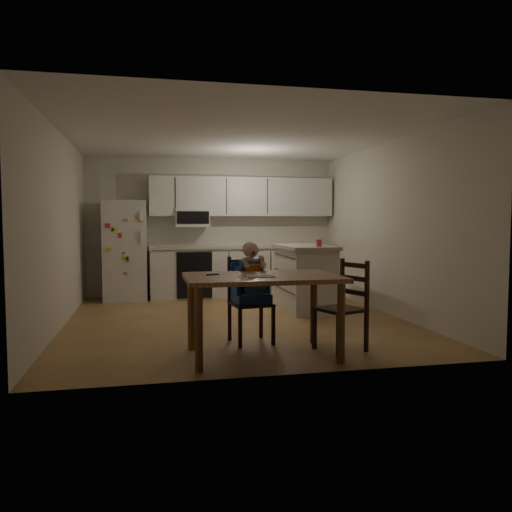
{
  "coord_description": "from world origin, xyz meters",
  "views": [
    {
      "loc": [
        -1.15,
        -6.67,
        1.36
      ],
      "look_at": [
        0.01,
        -1.26,
        0.97
      ],
      "focal_mm": 35.0,
      "sensor_mm": 36.0,
      "label": 1
    }
  ],
  "objects_px": {
    "refrigerator": "(125,251)",
    "red_cup": "(319,243)",
    "dining_table": "(262,286)",
    "chair_side": "(347,299)",
    "kitchen_island": "(304,277)",
    "chair_booster": "(250,282)"
  },
  "relations": [
    {
      "from": "refrigerator",
      "to": "red_cup",
      "type": "relative_size",
      "value": 16.82
    },
    {
      "from": "dining_table",
      "to": "chair_side",
      "type": "bearing_deg",
      "value": 5.0
    },
    {
      "from": "kitchen_island",
      "to": "chair_booster",
      "type": "distance_m",
      "value": 2.22
    },
    {
      "from": "chair_booster",
      "to": "kitchen_island",
      "type": "bearing_deg",
      "value": 48.39
    },
    {
      "from": "refrigerator",
      "to": "kitchen_island",
      "type": "distance_m",
      "value": 3.15
    },
    {
      "from": "kitchen_island",
      "to": "chair_side",
      "type": "distance_m",
      "value": 2.4
    },
    {
      "from": "kitchen_island",
      "to": "refrigerator",
      "type": "bearing_deg",
      "value": 150.44
    },
    {
      "from": "chair_booster",
      "to": "dining_table",
      "type": "bearing_deg",
      "value": -97.36
    },
    {
      "from": "chair_booster",
      "to": "refrigerator",
      "type": "bearing_deg",
      "value": 105.82
    },
    {
      "from": "refrigerator",
      "to": "chair_booster",
      "type": "bearing_deg",
      "value": -66.21
    },
    {
      "from": "kitchen_island",
      "to": "red_cup",
      "type": "height_order",
      "value": "red_cup"
    },
    {
      "from": "dining_table",
      "to": "chair_side",
      "type": "distance_m",
      "value": 0.96
    },
    {
      "from": "red_cup",
      "to": "chair_side",
      "type": "relative_size",
      "value": 0.11
    },
    {
      "from": "red_cup",
      "to": "chair_booster",
      "type": "bearing_deg",
      "value": -132.5
    },
    {
      "from": "refrigerator",
      "to": "dining_table",
      "type": "height_order",
      "value": "refrigerator"
    },
    {
      "from": "dining_table",
      "to": "chair_side",
      "type": "relative_size",
      "value": 1.61
    },
    {
      "from": "refrigerator",
      "to": "chair_side",
      "type": "xyz_separation_m",
      "value": [
        2.44,
        -3.92,
        -0.31
      ]
    },
    {
      "from": "chair_booster",
      "to": "chair_side",
      "type": "height_order",
      "value": "chair_booster"
    },
    {
      "from": "refrigerator",
      "to": "dining_table",
      "type": "bearing_deg",
      "value": -69.47
    },
    {
      "from": "chair_side",
      "to": "chair_booster",
      "type": "bearing_deg",
      "value": -139.23
    },
    {
      "from": "refrigerator",
      "to": "red_cup",
      "type": "xyz_separation_m",
      "value": [
        2.81,
        -1.95,
        0.19
      ]
    },
    {
      "from": "red_cup",
      "to": "dining_table",
      "type": "xyz_separation_m",
      "value": [
        -1.31,
        -2.06,
        -0.33
      ]
    }
  ]
}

